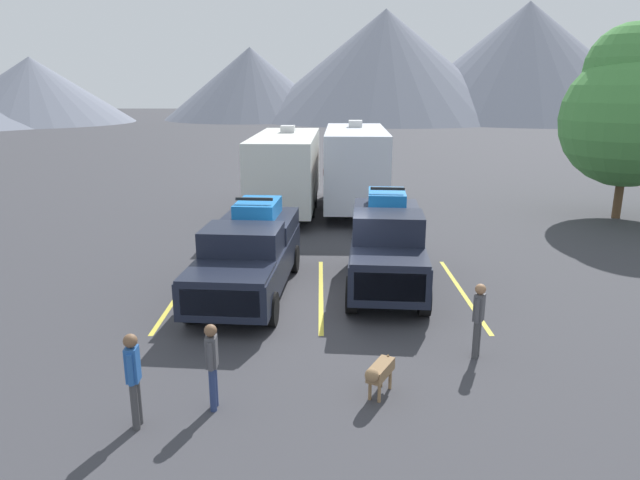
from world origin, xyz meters
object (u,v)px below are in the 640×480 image
(pickup_truck_a, at_px, (248,252))
(camper_trailer_a, at_px, (285,168))
(person_b, at_px, (478,315))
(person_a, at_px, (132,374))
(person_c, at_px, (211,361))
(dog, at_px, (378,372))
(pickup_truck_b, at_px, (386,244))
(camper_trailer_b, at_px, (354,165))

(pickup_truck_a, bearing_deg, camper_trailer_a, 87.55)
(person_b, bearing_deg, person_a, -158.18)
(person_c, bearing_deg, pickup_truck_a, 90.60)
(dog, bearing_deg, camper_trailer_a, 99.34)
(pickup_truck_b, distance_m, person_b, 4.51)
(pickup_truck_b, xyz_separation_m, person_b, (1.38, -4.28, -0.31))
(person_c, bearing_deg, dog, 7.63)
(camper_trailer_b, xyz_separation_m, person_c, (-3.38, -16.12, -1.13))
(person_b, bearing_deg, dog, -144.39)
(pickup_truck_a, bearing_deg, pickup_truck_b, 5.94)
(camper_trailer_a, xyz_separation_m, camper_trailer_b, (3.01, 0.44, 0.10))
(camper_trailer_b, relative_size, dog, 9.32)
(pickup_truck_a, height_order, camper_trailer_b, camper_trailer_b)
(pickup_truck_a, xyz_separation_m, person_c, (0.06, -5.83, -0.19))
(dog, bearing_deg, person_b, 35.61)
(person_a, relative_size, dog, 1.78)
(person_a, bearing_deg, dog, 13.01)
(pickup_truck_b, distance_m, person_a, 8.31)
(pickup_truck_a, distance_m, camper_trailer_b, 10.89)
(pickup_truck_a, xyz_separation_m, pickup_truck_b, (3.72, 0.39, 0.13))
(dog, bearing_deg, person_a, -166.99)
(camper_trailer_a, xyz_separation_m, person_b, (4.68, -13.75, -1.02))
(camper_trailer_a, distance_m, dog, 15.57)
(pickup_truck_a, relative_size, camper_trailer_b, 0.70)
(pickup_truck_b, relative_size, person_a, 3.28)
(pickup_truck_a, relative_size, dog, 6.48)
(person_a, xyz_separation_m, person_c, (1.16, 0.55, -0.04))
(dog, bearing_deg, camper_trailer_b, 88.19)
(pickup_truck_a, height_order, person_a, pickup_truck_a)
(camper_trailer_a, bearing_deg, dog, -80.66)
(camper_trailer_b, bearing_deg, person_c, -101.83)
(camper_trailer_b, relative_size, person_a, 5.24)
(person_c, relative_size, dog, 1.69)
(camper_trailer_a, bearing_deg, pickup_truck_b, -70.80)
(person_c, bearing_deg, camper_trailer_b, 78.17)
(camper_trailer_a, xyz_separation_m, person_a, (-1.52, -16.23, -0.99))
(camper_trailer_b, distance_m, person_c, 16.51)
(pickup_truck_a, xyz_separation_m, camper_trailer_a, (0.42, 9.85, 0.84))
(pickup_truck_a, relative_size, person_c, 3.83)
(pickup_truck_a, height_order, person_c, pickup_truck_a)
(pickup_truck_a, xyz_separation_m, camper_trailer_b, (3.44, 10.29, 0.94))
(person_c, bearing_deg, person_b, 20.99)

